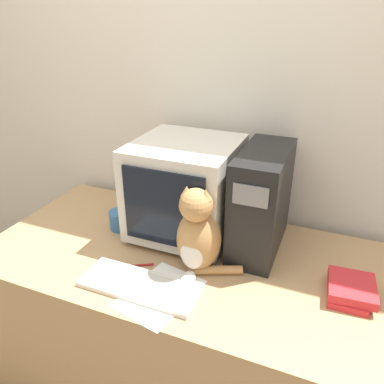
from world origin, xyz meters
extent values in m
cube|color=beige|center=(0.00, 0.87, 1.25)|extent=(7.00, 0.05, 2.50)
cube|color=tan|center=(0.00, 0.40, 0.37)|extent=(1.62, 0.81, 0.74)
cube|color=beige|center=(-0.05, 0.57, 0.75)|extent=(0.29, 0.25, 0.02)
cube|color=beige|center=(-0.05, 0.57, 0.96)|extent=(0.42, 0.42, 0.39)
cube|color=black|center=(-0.05, 0.35, 0.96)|extent=(0.33, 0.01, 0.31)
cube|color=black|center=(0.27, 0.58, 0.95)|extent=(0.18, 0.40, 0.42)
cube|color=slate|center=(0.27, 0.38, 1.07)|extent=(0.12, 0.01, 0.08)
cube|color=silver|center=(-0.05, 0.16, 0.75)|extent=(0.43, 0.17, 0.02)
cube|color=beige|center=(-0.05, 0.16, 0.76)|extent=(0.39, 0.13, 0.00)
ellipsoid|color=#B7844C|center=(0.10, 0.35, 0.87)|extent=(0.17, 0.18, 0.25)
ellipsoid|color=beige|center=(0.10, 0.28, 0.85)|extent=(0.09, 0.05, 0.14)
sphere|color=#B7844C|center=(0.10, 0.32, 1.03)|extent=(0.12, 0.12, 0.12)
cone|color=#B7844C|center=(0.06, 0.32, 1.07)|extent=(0.04, 0.04, 0.04)
cone|color=#B7844C|center=(0.13, 0.32, 1.07)|extent=(0.04, 0.04, 0.04)
ellipsoid|color=beige|center=(0.09, 0.25, 0.76)|extent=(0.05, 0.08, 0.04)
cylinder|color=#B7844C|center=(0.17, 0.33, 0.76)|extent=(0.20, 0.11, 0.03)
cube|color=red|center=(0.63, 0.39, 0.75)|extent=(0.13, 0.18, 0.02)
cube|color=red|center=(0.64, 0.39, 0.78)|extent=(0.17, 0.18, 0.03)
cylinder|color=maroon|center=(-0.14, 0.25, 0.75)|extent=(0.14, 0.08, 0.01)
cube|color=white|center=(0.03, 0.15, 0.74)|extent=(0.26, 0.33, 0.00)
cylinder|color=#33669E|center=(-0.34, 0.48, 0.79)|extent=(0.09, 0.09, 0.09)
torus|color=#33669E|center=(-0.29, 0.48, 0.79)|extent=(0.01, 0.06, 0.06)
camera|label=1|loc=(0.52, -0.75, 1.63)|focal=35.00mm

